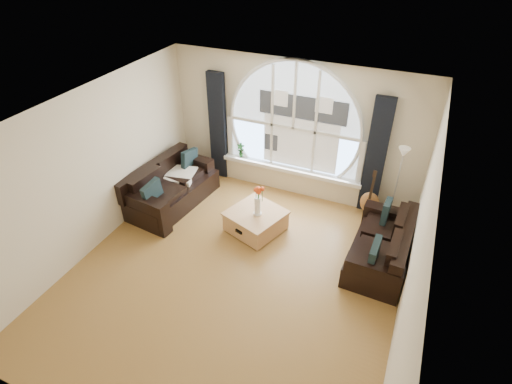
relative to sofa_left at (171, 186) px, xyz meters
name	(u,v)px	position (x,y,z in m)	size (l,w,h in m)	color
ground	(234,275)	(1.97, -1.31, -0.40)	(5.00, 5.50, 0.01)	brown
ceiling	(227,119)	(1.97, -1.31, 2.30)	(5.00, 5.50, 0.01)	silver
wall_back	(294,129)	(1.97, 1.44, 0.95)	(5.00, 0.01, 2.70)	beige
wall_front	(97,373)	(1.97, -4.06, 0.95)	(5.00, 0.01, 2.70)	beige
wall_left	(92,171)	(-0.53, -1.31, 0.95)	(0.01, 5.50, 2.70)	beige
wall_right	(415,256)	(4.47, -1.31, 0.95)	(0.01, 5.50, 2.70)	beige
attic_slope	(406,182)	(4.17, -1.31, 1.95)	(0.92, 5.50, 0.72)	silver
arched_window	(294,117)	(1.97, 1.41, 1.23)	(2.60, 0.06, 2.15)	silver
window_sill	(290,169)	(1.97, 1.34, 0.11)	(2.90, 0.22, 0.08)	white
window_frame	(294,117)	(1.97, 1.38, 1.23)	(2.76, 0.08, 2.15)	white
neighbor_house	(301,124)	(2.12, 1.40, 1.10)	(1.70, 0.02, 1.50)	silver
curtain_left	(218,127)	(0.37, 1.32, 0.75)	(0.35, 0.12, 2.30)	black
curtain_right	(375,158)	(3.57, 1.32, 0.75)	(0.35, 0.12, 2.30)	black
sofa_left	(171,186)	(0.00, 0.00, 0.00)	(0.94, 1.88, 0.84)	black
sofa_right	(381,243)	(4.03, -0.07, 0.00)	(0.85, 1.70, 0.75)	black
coffee_chest	(256,220)	(1.84, -0.12, -0.18)	(0.89, 0.89, 0.44)	tan
throw_blanket	(181,175)	(0.05, 0.27, 0.10)	(0.55, 0.55, 0.10)	silver
vase_flowers	(258,196)	(1.89, -0.15, 0.39)	(0.24, 0.24, 0.70)	white
floor_lamp	(396,188)	(4.03, 1.00, 0.40)	(0.24, 0.24, 1.60)	#B2B2B2
guitar	(372,193)	(3.63, 1.12, 0.13)	(0.36, 0.24, 1.06)	brown
potted_plant	(241,150)	(0.87, 1.34, 0.31)	(0.17, 0.11, 0.32)	#1E6023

